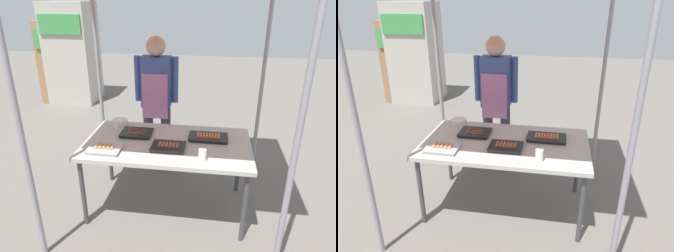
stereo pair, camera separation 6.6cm
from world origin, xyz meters
The scene contains 11 objects.
ground_plane centered at (0.00, 0.00, 0.00)m, with size 18.00×18.00×0.00m, color #66605B.
stall_table centered at (0.00, 0.00, 0.70)m, with size 1.60×0.90×0.75m.
tray_grilled_sausages centered at (0.03, -0.13, 0.77)m, with size 0.31×0.23×0.05m.
tray_meat_skewers centered at (-0.34, 0.13, 0.77)m, with size 0.31×0.25×0.04m.
tray_pork_links centered at (0.39, 0.13, 0.77)m, with size 0.38×0.23×0.05m.
tray_spring_rolls centered at (-0.54, -0.25, 0.77)m, with size 0.30×0.25×0.05m.
condiment_bowl centered at (-0.58, 0.36, 0.78)m, with size 0.17×0.17×0.06m, color silver.
drink_cup_near_edge centered at (0.35, -0.31, 0.80)m, with size 0.07×0.07×0.11m, color white.
vendor_woman centered at (-0.25, 0.80, 0.98)m, with size 0.52×0.23×1.65m.
neighbor_stall_left centered at (-2.60, 3.31, 0.82)m, with size 0.95×0.77×1.64m.
neighbor_stall_right centered at (-2.46, 3.29, 0.99)m, with size 0.91×0.82×1.98m.
Camera 1 is at (0.40, -2.62, 2.05)m, focal length 32.44 mm.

